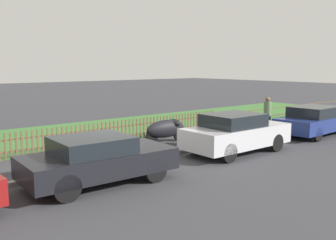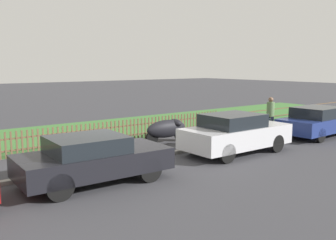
# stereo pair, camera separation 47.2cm
# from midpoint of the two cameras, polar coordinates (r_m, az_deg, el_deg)

# --- Properties ---
(ground_plane) EXTENTS (120.00, 120.00, 0.00)m
(ground_plane) POSITION_cam_midpoint_polar(r_m,az_deg,el_deg) (12.26, -6.33, -6.83)
(ground_plane) COLOR #38383D
(kerb_stone) EXTENTS (42.76, 0.20, 0.12)m
(kerb_stone) POSITION_cam_midpoint_polar(r_m,az_deg,el_deg) (12.33, -6.57, -6.46)
(kerb_stone) COLOR gray
(kerb_stone) RESTS_ON ground
(grass_strip) EXTENTS (42.76, 6.35, 0.01)m
(grass_strip) POSITION_cam_midpoint_polar(r_m,az_deg,el_deg) (17.77, -16.77, -2.38)
(grass_strip) COLOR #3D7033
(grass_strip) RESTS_ON ground
(park_fence) EXTENTS (42.76, 0.05, 0.94)m
(park_fence) POSITION_cam_midpoint_polar(r_m,az_deg,el_deg) (14.81, -12.50, -2.48)
(park_fence) COLOR brown
(park_fence) RESTS_ON ground
(parked_car_navy_estate) EXTENTS (4.15, 1.99, 1.32)m
(parked_car_navy_estate) POSITION_cam_midpoint_polar(r_m,az_deg,el_deg) (10.37, -10.12, -5.76)
(parked_car_navy_estate) COLOR black
(parked_car_navy_estate) RESTS_ON ground
(parked_car_red_compact) EXTENTS (4.23, 1.83, 1.46)m
(parked_car_red_compact) POSITION_cam_midpoint_polar(r_m,az_deg,el_deg) (13.89, 11.20, -1.96)
(parked_car_red_compact) COLOR #BCBCC1
(parked_car_red_compact) RESTS_ON ground
(parked_car_white_van) EXTENTS (4.44, 1.92, 1.35)m
(parked_car_white_van) POSITION_cam_midpoint_polar(r_m,az_deg,el_deg) (18.38, 22.71, -0.15)
(parked_car_white_van) COLOR navy
(parked_car_white_van) RESTS_ON ground
(covered_motorcycle) EXTENTS (2.00, 0.71, 0.97)m
(covered_motorcycle) POSITION_cam_midpoint_polar(r_m,az_deg,el_deg) (15.52, 0.78, -1.31)
(covered_motorcycle) COLOR black
(covered_motorcycle) RESTS_ON ground
(pedestrian_near_fence) EXTENTS (0.40, 0.40, 1.74)m
(pedestrian_near_fence) POSITION_cam_midpoint_polar(r_m,az_deg,el_deg) (18.13, 16.05, 0.98)
(pedestrian_near_fence) COLOR #2D3351
(pedestrian_near_fence) RESTS_ON ground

